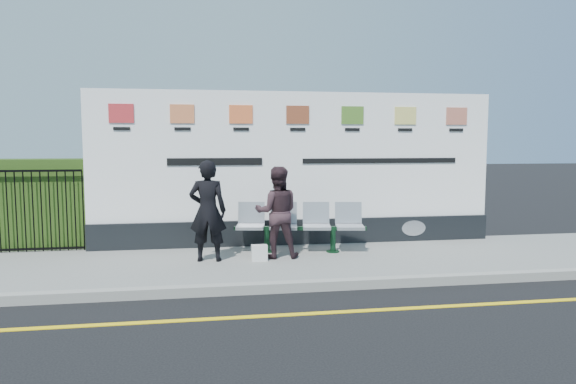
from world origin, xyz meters
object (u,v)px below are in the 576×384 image
at_px(billboard, 297,179).
at_px(bench, 300,239).
at_px(woman_left, 208,211).
at_px(woman_right, 277,212).

relative_size(billboard, bench, 3.44).
bearing_deg(woman_left, woman_right, -168.97).
height_order(billboard, woman_right, billboard).
relative_size(bench, woman_left, 1.35).
xyz_separation_m(bench, woman_right, (-0.48, -0.37, 0.55)).
xyz_separation_m(billboard, woman_left, (-1.76, -1.25, -0.44)).
xyz_separation_m(woman_left, woman_right, (1.20, 0.08, -0.06)).
bearing_deg(bench, woman_right, -132.64).
bearing_deg(woman_left, billboard, -137.43).
height_order(billboard, woman_left, billboard).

